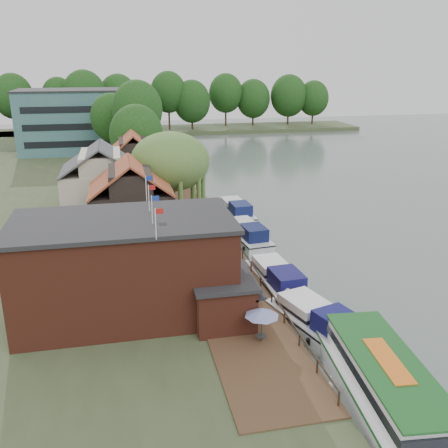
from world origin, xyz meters
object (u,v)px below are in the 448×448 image
hotel_block (85,121)px  cruiser_3 (236,209)px  cottage_b (102,181)px  willow (171,179)px  umbrella_3 (218,258)px  cruiser_2 (247,232)px  umbrella_0 (262,325)px  umbrella_4 (226,246)px  cottage_a (131,202)px  umbrella_1 (237,281)px  cruiser_1 (277,277)px  umbrella_2 (235,273)px  cruiser_0 (320,320)px  cottage_c (134,164)px  swan (330,385)px  pub (153,265)px  tour_boat (391,393)px

hotel_block → cruiser_3: hotel_block is taller
cottage_b → willow: 9.07m
umbrella_3 → cruiser_2: (5.04, 9.22, -1.08)m
umbrella_0 → cruiser_3: bearing=79.8°
willow → umbrella_4: size_ratio=4.39×
cottage_a → umbrella_3: cottage_a is taller
cottage_a → cruiser_2: 12.68m
umbrella_1 → cruiser_1: bearing=30.6°
cottage_b → umbrella_2: size_ratio=4.04×
willow → umbrella_4: bearing=-71.7°
cottage_b → umbrella_4: (11.24, -16.30, -2.96)m
cruiser_0 → cottage_c: bearing=89.8°
cottage_b → cruiser_2: (15.02, -9.83, -4.04)m
willow → umbrella_0: 26.36m
cottage_a → umbrella_2: bearing=-58.4°
umbrella_1 → swan: (3.03, -11.10, -2.07)m
cottage_a → umbrella_3: bearing=-52.4°
umbrella_4 → cruiser_2: size_ratio=0.24×
pub → umbrella_0: pub is taller
cottage_b → swan: (13.50, -35.19, -5.03)m
cottage_c → cruiser_3: (11.85, -10.06, -4.05)m
cottage_c → hotel_block: bearing=102.2°
umbrella_0 → swan: umbrella_0 is taller
willow → umbrella_3: (2.48, -14.05, -3.93)m
umbrella_2 → cruiser_3: size_ratio=0.24×
cottage_c → cruiser_2: (11.02, -18.83, -4.04)m
cottage_c → cruiser_1: bearing=-71.0°
swan → umbrella_3: bearing=102.3°
umbrella_1 → cruiser_1: size_ratio=0.23×
hotel_block → cottage_a: 56.47m
pub → umbrella_2: bearing=20.8°
umbrella_2 → cruiser_0: (4.42, -7.11, -0.95)m
cottage_a → umbrella_0: size_ratio=3.62×
cottage_c → tour_boat: 48.82m
umbrella_1 → cottage_b: bearing=113.5°
cottage_c → umbrella_2: (6.68, -31.46, -2.96)m
pub → cottage_b: (-4.00, 25.00, 0.60)m
cottage_c → tour_boat: bearing=-76.2°
pub → umbrella_1: size_ratio=8.42×
cottage_c → willow: bearing=-76.0°
hotel_block → willow: size_ratio=2.44×
cottage_c → umbrella_3: cottage_c is taller
cottage_b → cottage_c: size_ratio=1.13×
umbrella_1 → cruiser_0: 7.24m
cottage_a → cottage_b: bearing=106.7°
cottage_a → cruiser_3: size_ratio=0.87×
umbrella_3 → tour_boat: umbrella_3 is taller
umbrella_3 → tour_boat: size_ratio=0.16×
umbrella_3 → pub: bearing=-135.1°
hotel_block → umbrella_1: hotel_block is taller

